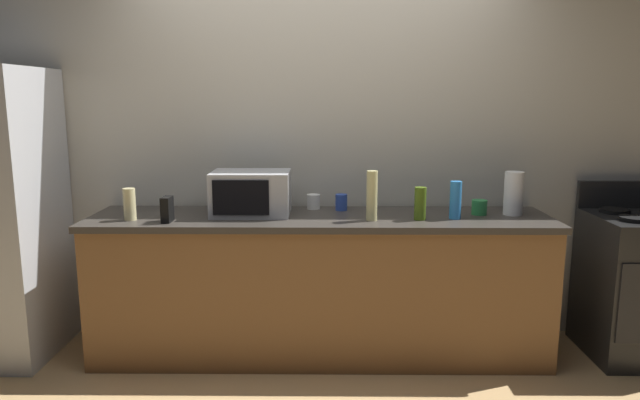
{
  "coord_description": "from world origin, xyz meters",
  "views": [
    {
      "loc": [
        0.03,
        -3.07,
        1.63
      ],
      "look_at": [
        0.0,
        0.4,
        1.0
      ],
      "focal_mm": 32.23,
      "sensor_mm": 36.0,
      "label": 1
    }
  ],
  "objects_px": {
    "bottle_vinegar": "(372,196)",
    "mug_blue": "(341,202)",
    "mug_green": "(479,207)",
    "microwave": "(251,193)",
    "bottle_spray_cleaner": "(455,200)",
    "bottle_hand_soap": "(130,204)",
    "mug_white": "(313,202)",
    "cordless_phone": "(167,209)",
    "bottle_olive_oil": "(420,204)",
    "stove_range": "(638,285)",
    "paper_towel_roll": "(514,193)"
  },
  "relations": [
    {
      "from": "bottle_vinegar",
      "to": "mug_green",
      "type": "bearing_deg",
      "value": 14.3
    },
    {
      "from": "bottle_hand_soap",
      "to": "mug_white",
      "type": "xyz_separation_m",
      "value": [
        1.09,
        0.35,
        -0.05
      ]
    },
    {
      "from": "stove_range",
      "to": "bottle_hand_soap",
      "type": "bearing_deg",
      "value": -177.63
    },
    {
      "from": "paper_towel_roll",
      "to": "bottle_hand_soap",
      "type": "height_order",
      "value": "paper_towel_roll"
    },
    {
      "from": "microwave",
      "to": "bottle_olive_oil",
      "type": "xyz_separation_m",
      "value": [
        1.03,
        -0.15,
        -0.04
      ]
    },
    {
      "from": "bottle_spray_cleaner",
      "to": "bottle_olive_oil",
      "type": "bearing_deg",
      "value": -172.37
    },
    {
      "from": "bottle_vinegar",
      "to": "stove_range",
      "type": "bearing_deg",
      "value": 4.17
    },
    {
      "from": "mug_green",
      "to": "bottle_hand_soap",
      "type": "bearing_deg",
      "value": -175.13
    },
    {
      "from": "stove_range",
      "to": "microwave",
      "type": "xyz_separation_m",
      "value": [
        -2.43,
        0.05,
        0.57
      ]
    },
    {
      "from": "cordless_phone",
      "to": "mug_blue",
      "type": "distance_m",
      "value": 1.09
    },
    {
      "from": "microwave",
      "to": "paper_towel_roll",
      "type": "relative_size",
      "value": 1.78
    },
    {
      "from": "microwave",
      "to": "cordless_phone",
      "type": "height_order",
      "value": "microwave"
    },
    {
      "from": "microwave",
      "to": "paper_towel_roll",
      "type": "xyz_separation_m",
      "value": [
        1.63,
        0.0,
        0.0
      ]
    },
    {
      "from": "microwave",
      "to": "mug_blue",
      "type": "bearing_deg",
      "value": 13.36
    },
    {
      "from": "cordless_phone",
      "to": "bottle_vinegar",
      "type": "relative_size",
      "value": 0.5
    },
    {
      "from": "stove_range",
      "to": "bottle_vinegar",
      "type": "relative_size",
      "value": 3.63
    },
    {
      "from": "mug_blue",
      "to": "bottle_hand_soap",
      "type": "bearing_deg",
      "value": -166.16
    },
    {
      "from": "bottle_spray_cleaner",
      "to": "mug_green",
      "type": "relative_size",
      "value": 2.43
    },
    {
      "from": "mug_white",
      "to": "bottle_vinegar",
      "type": "bearing_deg",
      "value": -44.65
    },
    {
      "from": "paper_towel_roll",
      "to": "bottle_spray_cleaner",
      "type": "distance_m",
      "value": 0.41
    },
    {
      "from": "microwave",
      "to": "bottle_olive_oil",
      "type": "bearing_deg",
      "value": -8.33
    },
    {
      "from": "microwave",
      "to": "bottle_olive_oil",
      "type": "distance_m",
      "value": 1.04
    },
    {
      "from": "bottle_olive_oil",
      "to": "mug_green",
      "type": "relative_size",
      "value": 2.09
    },
    {
      "from": "bottle_spray_cleaner",
      "to": "bottle_olive_oil",
      "type": "height_order",
      "value": "bottle_spray_cleaner"
    },
    {
      "from": "cordless_phone",
      "to": "bottle_vinegar",
      "type": "height_order",
      "value": "bottle_vinegar"
    },
    {
      "from": "paper_towel_roll",
      "to": "bottle_vinegar",
      "type": "xyz_separation_m",
      "value": [
        -0.89,
        -0.17,
        0.01
      ]
    },
    {
      "from": "bottle_olive_oil",
      "to": "cordless_phone",
      "type": "bearing_deg",
      "value": -177.06
    },
    {
      "from": "paper_towel_roll",
      "to": "mug_blue",
      "type": "xyz_separation_m",
      "value": [
        -1.06,
        0.13,
        -0.08
      ]
    },
    {
      "from": "stove_range",
      "to": "paper_towel_roll",
      "type": "distance_m",
      "value": 0.99
    },
    {
      "from": "paper_towel_roll",
      "to": "bottle_hand_soap",
      "type": "relative_size",
      "value": 1.41
    },
    {
      "from": "stove_range",
      "to": "mug_green",
      "type": "height_order",
      "value": "stove_range"
    },
    {
      "from": "paper_towel_roll",
      "to": "cordless_phone",
      "type": "xyz_separation_m",
      "value": [
        -2.09,
        -0.23,
        -0.06
      ]
    },
    {
      "from": "cordless_phone",
      "to": "bottle_hand_soap",
      "type": "relative_size",
      "value": 0.78
    },
    {
      "from": "stove_range",
      "to": "paper_towel_roll",
      "type": "xyz_separation_m",
      "value": [
        -0.8,
        0.05,
        0.57
      ]
    },
    {
      "from": "cordless_phone",
      "to": "mug_blue",
      "type": "bearing_deg",
      "value": 21.03
    },
    {
      "from": "cordless_phone",
      "to": "bottle_olive_oil",
      "type": "bearing_deg",
      "value": 4.64
    },
    {
      "from": "stove_range",
      "to": "cordless_phone",
      "type": "bearing_deg",
      "value": -176.46
    },
    {
      "from": "mug_white",
      "to": "stove_range",
      "type": "bearing_deg",
      "value": -6.29
    },
    {
      "from": "mug_green",
      "to": "bottle_spray_cleaner",
      "type": "bearing_deg",
      "value": -145.07
    },
    {
      "from": "microwave",
      "to": "bottle_spray_cleaner",
      "type": "height_order",
      "value": "microwave"
    },
    {
      "from": "stove_range",
      "to": "paper_towel_roll",
      "type": "relative_size",
      "value": 4.0
    },
    {
      "from": "paper_towel_roll",
      "to": "cordless_phone",
      "type": "distance_m",
      "value": 2.11
    },
    {
      "from": "bottle_hand_soap",
      "to": "bottle_vinegar",
      "type": "height_order",
      "value": "bottle_vinegar"
    },
    {
      "from": "bottle_olive_oil",
      "to": "bottle_vinegar",
      "type": "height_order",
      "value": "bottle_vinegar"
    },
    {
      "from": "stove_range",
      "to": "mug_blue",
      "type": "xyz_separation_m",
      "value": [
        -1.86,
        0.18,
        0.49
      ]
    },
    {
      "from": "cordless_phone",
      "to": "mug_white",
      "type": "xyz_separation_m",
      "value": [
        0.85,
        0.4,
        -0.03
      ]
    },
    {
      "from": "paper_towel_roll",
      "to": "mug_blue",
      "type": "bearing_deg",
      "value": 172.92
    },
    {
      "from": "bottle_hand_soap",
      "to": "bottle_spray_cleaner",
      "type": "xyz_separation_m",
      "value": [
        1.95,
        0.06,
        0.02
      ]
    },
    {
      "from": "bottle_vinegar",
      "to": "mug_blue",
      "type": "bearing_deg",
      "value": 119.36
    },
    {
      "from": "paper_towel_roll",
      "to": "mug_green",
      "type": "height_order",
      "value": "paper_towel_roll"
    }
  ]
}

